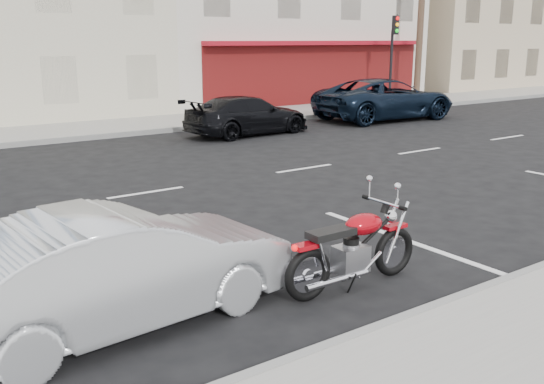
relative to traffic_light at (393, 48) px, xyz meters
The scene contains 7 objects.
ground 16.07m from the traffic_light, 148.32° to the right, with size 120.00×120.00×0.00m, color black.
traffic_light is the anchor object (origin of this frame).
fire_hydrant 2.53m from the traffic_light, behind, with size 0.20×0.20×0.72m.
motorcycle 20.52m from the traffic_light, 135.89° to the right, with size 2.04×0.67×1.02m.
sedan_silver 22.64m from the traffic_light, 143.20° to the right, with size 1.34×3.85×1.27m, color #B7BBC0.
suv_far 4.95m from the traffic_light, 138.61° to the right, with size 2.56×5.55×1.54m, color black.
car_far 10.41m from the traffic_light, 161.93° to the right, with size 1.72×4.24×1.23m, color black.
Camera 1 is at (-6.69, -10.94, 2.96)m, focal length 40.00 mm.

